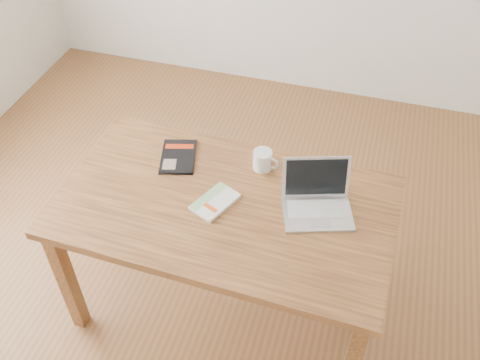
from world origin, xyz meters
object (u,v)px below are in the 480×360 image
(laptop, at_px, (317,200))
(coffee_mug, at_px, (263,160))
(black_guidebook, at_px, (178,157))
(desk, at_px, (225,217))
(white_guidebook, at_px, (215,202))

(laptop, distance_m, coffee_mug, 0.34)
(black_guidebook, bearing_deg, coffee_mug, -9.17)
(laptop, xyz_separation_m, coffee_mug, (-0.28, 0.18, 0.01))
(laptop, bearing_deg, desk, 175.10)
(white_guidebook, bearing_deg, black_guidebook, 162.48)
(desk, xyz_separation_m, white_guidebook, (-0.04, -0.01, 0.10))
(black_guidebook, bearing_deg, laptop, -26.48)
(white_guidebook, bearing_deg, laptop, 37.54)
(laptop, relative_size, coffee_mug, 2.79)
(laptop, bearing_deg, black_guidebook, 150.87)
(desk, xyz_separation_m, black_guidebook, (-0.30, 0.22, 0.10))
(white_guidebook, height_order, laptop, laptop)
(black_guidebook, relative_size, coffee_mug, 2.16)
(desk, relative_size, laptop, 4.22)
(black_guidebook, height_order, coffee_mug, coffee_mug)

